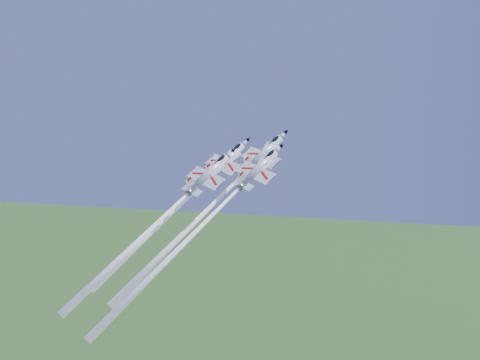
% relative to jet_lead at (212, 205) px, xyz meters
% --- Properties ---
extents(jet_lead, '(24.35, 34.32, 36.58)m').
position_rel_jet_lead_xyz_m(jet_lead, '(0.00, 0.00, 0.00)').
color(jet_lead, white).
extents(jet_left, '(21.75, 30.31, 32.07)m').
position_rel_jet_lead_xyz_m(jet_left, '(-6.65, -0.41, 0.11)').
color(jet_left, white).
extents(jet_right, '(24.11, 34.20, 36.61)m').
position_rel_jet_lead_xyz_m(jet_right, '(0.10, -9.97, -1.80)').
color(jet_right, white).
extents(jet_slot, '(21.76, 30.29, 32.01)m').
position_rel_jet_lead_xyz_m(jet_slot, '(-8.36, -8.98, -1.13)').
color(jet_slot, white).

